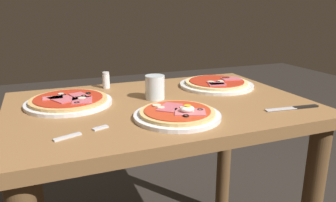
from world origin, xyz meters
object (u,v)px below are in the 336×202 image
dining_table (161,141)px  pizza_foreground (178,114)px  pizza_across_right (69,101)px  fork (77,134)px  pizza_across_left (217,84)px  salt_shaker (106,80)px  water_glass_near (156,89)px  knife (296,108)px

dining_table → pizza_foreground: 0.23m
pizza_across_right → pizza_foreground: bearing=-42.2°
pizza_across_right → fork: bearing=-91.5°
pizza_across_left → pizza_across_right: 0.61m
fork → salt_shaker: bearing=70.0°
water_glass_near → knife: bearing=-35.9°
fork → water_glass_near: bearing=39.1°
pizza_across_left → salt_shaker: bearing=161.6°
pizza_foreground → salt_shaker: salt_shaker is taller
water_glass_near → dining_table: bearing=-92.9°
pizza_across_right → salt_shaker: bearing=47.7°
knife → fork: bearing=177.4°
pizza_foreground → pizza_across_left: bearing=44.5°
dining_table → pizza_across_right: (-0.30, 0.10, 0.16)m
pizza_across_left → pizza_across_right: bearing=-176.4°
water_glass_near → salt_shaker: water_glass_near is taller
pizza_foreground → knife: 0.41m
pizza_across_right → salt_shaker: size_ratio=4.41×
pizza_across_left → water_glass_near: water_glass_near is taller
pizza_foreground → water_glass_near: water_glass_near is taller
pizza_across_right → knife: 0.77m
pizza_across_left → knife: bearing=-75.9°
pizza_foreground → water_glass_near: (0.01, 0.22, 0.03)m
pizza_foreground → knife: bearing=-8.6°
dining_table → water_glass_near: (0.00, 0.06, 0.18)m
pizza_across_left → dining_table: bearing=-155.8°
knife → salt_shaker: salt_shaker is taller
pizza_foreground → pizza_across_left: 0.43m
dining_table → pizza_across_left: pizza_across_left is taller
pizza_across_left → knife: pizza_across_left is taller
water_glass_near → salt_shaker: size_ratio=1.30×
fork → knife: knife is taller
dining_table → pizza_across_left: bearing=24.2°
fork → pizza_foreground: bearing=5.5°
pizza_across_left → fork: bearing=-151.4°
pizza_across_right → knife: pizza_across_right is taller
salt_shaker → dining_table: bearing=-64.7°
water_glass_near → fork: bearing=-140.9°
pizza_across_right → water_glass_near: bearing=-8.0°
fork → knife: size_ratio=0.78×
knife → dining_table: bearing=150.0°
pizza_foreground → salt_shaker: bearing=105.8°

